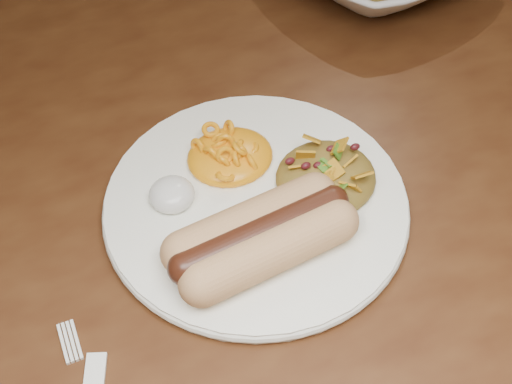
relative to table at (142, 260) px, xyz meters
name	(u,v)px	position (x,y,z in m)	size (l,w,h in m)	color
table	(142,260)	(0.00, 0.00, 0.00)	(1.60, 0.90, 0.75)	#4A2A13
plate	(256,204)	(0.10, -0.05, 0.10)	(0.26, 0.26, 0.01)	white
hotdog	(261,236)	(0.08, -0.10, 0.13)	(0.14, 0.08, 0.04)	tan
mac_and_cheese	(230,148)	(0.10, 0.00, 0.12)	(0.08, 0.07, 0.03)	orange
sour_cream	(171,191)	(0.03, -0.02, 0.12)	(0.04, 0.04, 0.02)	silver
taco_salad	(327,171)	(0.16, -0.06, 0.12)	(0.09, 0.08, 0.04)	#B95529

